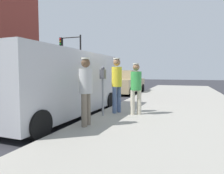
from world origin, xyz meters
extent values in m
plane|color=#2D2D33|center=(0.00, 0.00, 0.00)|extent=(80.00, 80.00, 0.00)
cube|color=#9E998E|center=(3.50, 0.00, 0.07)|extent=(5.00, 32.00, 0.15)
cylinder|color=gray|center=(1.35, -0.67, 0.72)|extent=(0.07, 0.07, 1.15)
cube|color=#4C4C51|center=(1.35, -0.67, 1.44)|extent=(0.14, 0.18, 0.28)
sphere|color=#47474C|center=(1.35, -0.67, 1.61)|extent=(0.12, 0.12, 0.12)
cylinder|color=beige|center=(2.37, -0.09, 0.54)|extent=(0.14, 0.14, 0.78)
cylinder|color=beige|center=(2.18, -0.20, 0.54)|extent=(0.14, 0.14, 0.78)
cylinder|color=green|center=(2.27, -0.14, 1.23)|extent=(0.34, 0.34, 0.59)
sphere|color=#8C6647|center=(2.27, -0.14, 1.66)|extent=(0.21, 0.21, 0.21)
cylinder|color=silver|center=(2.27, -0.14, 1.76)|extent=(0.20, 0.20, 0.04)
cylinder|color=#726656|center=(1.41, -2.03, 0.56)|extent=(0.14, 0.14, 0.82)
cylinder|color=#726656|center=(1.40, -1.81, 0.56)|extent=(0.14, 0.14, 0.82)
cylinder|color=#B7B7B7|center=(1.41, -1.92, 1.27)|extent=(0.34, 0.34, 0.61)
sphere|color=brown|center=(1.41, -1.92, 1.72)|extent=(0.22, 0.22, 0.22)
cylinder|color=silver|center=(1.41, -1.92, 1.83)|extent=(0.21, 0.21, 0.04)
cylinder|color=#4C608C|center=(1.65, 0.02, 0.59)|extent=(0.14, 0.14, 0.87)
cylinder|color=#4C608C|center=(1.56, -0.18, 0.59)|extent=(0.14, 0.14, 0.87)
cylinder|color=yellow|center=(1.60, -0.08, 1.35)|extent=(0.34, 0.34, 0.65)
sphere|color=#8C6647|center=(1.60, -0.08, 1.82)|extent=(0.24, 0.24, 0.24)
cylinder|color=silver|center=(1.60, -0.08, 1.94)|extent=(0.22, 0.22, 0.04)
cube|color=#BCBCC1|center=(-0.15, -0.80, 1.17)|extent=(2.15, 5.25, 1.96)
cube|color=black|center=(-0.08, 1.65, 1.56)|extent=(1.84, 0.13, 0.88)
cylinder|color=black|center=(-1.04, 1.28, 0.34)|extent=(0.24, 0.69, 0.68)
cylinder|color=black|center=(0.86, 1.22, 0.34)|extent=(0.24, 0.69, 0.68)
cylinder|color=black|center=(0.74, -2.87, 0.34)|extent=(0.24, 0.69, 0.68)
cube|color=tan|center=(-0.30, 7.59, 0.61)|extent=(1.95, 4.45, 0.89)
cube|color=tan|center=(-0.31, 7.37, 1.35)|extent=(1.66, 2.03, 0.60)
cylinder|color=black|center=(-1.11, 9.26, 0.30)|extent=(0.24, 0.61, 0.60)
cylinder|color=black|center=(0.61, 9.21, 0.30)|extent=(0.24, 0.61, 0.60)
cylinder|color=black|center=(-1.21, 5.96, 0.30)|extent=(0.24, 0.61, 0.60)
cylinder|color=black|center=(0.51, 5.91, 0.30)|extent=(0.24, 0.61, 0.60)
cylinder|color=black|center=(-5.95, 11.29, 2.60)|extent=(0.16, 0.16, 5.20)
cylinder|color=black|center=(-7.15, 11.29, 5.00)|extent=(2.40, 0.10, 0.10)
cube|color=black|center=(-8.15, 11.29, 4.65)|extent=(0.24, 0.32, 0.80)
sphere|color=red|center=(-8.15, 11.12, 4.90)|extent=(0.17, 0.17, 0.17)
sphere|color=yellow|center=(-8.15, 11.12, 4.65)|extent=(0.17, 0.17, 0.17)
sphere|color=green|center=(-8.15, 11.12, 4.40)|extent=(0.17, 0.17, 0.17)
camera|label=1|loc=(3.71, -6.39, 1.48)|focal=32.22mm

